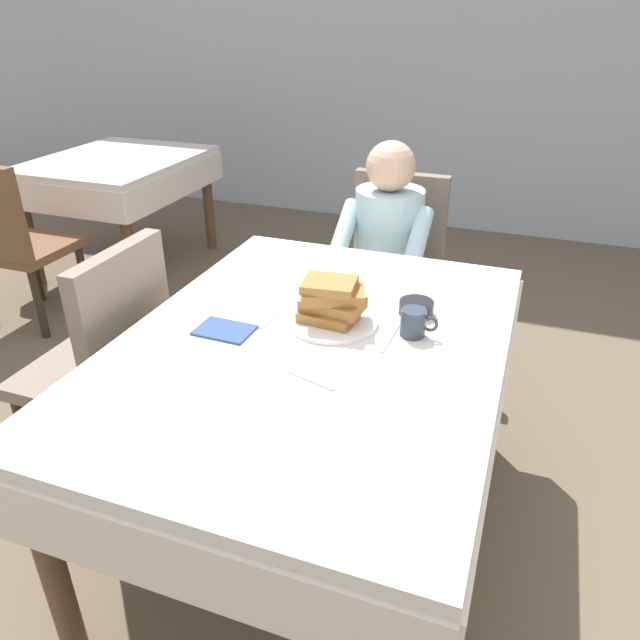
{
  "coord_description": "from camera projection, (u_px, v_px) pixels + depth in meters",
  "views": [
    {
      "loc": [
        0.55,
        -1.44,
        1.62
      ],
      "look_at": [
        0.01,
        0.03,
        0.79
      ],
      "focal_mm": 33.79,
      "sensor_mm": 36.0,
      "label": 1
    }
  ],
  "objects": [
    {
      "name": "background_chair_empty",
      "position": [
        9.0,
        236.0,
        3.17
      ],
      "size": [
        0.44,
        0.45,
        0.93
      ],
      "color": "brown",
      "rests_on": "ground"
    },
    {
      "name": "chair_diner",
      "position": [
        392.0,
        262.0,
        2.86
      ],
      "size": [
        0.44,
        0.45,
        0.93
      ],
      "rotation": [
        0.0,
        0.0,
        3.14
      ],
      "color": "#7A6B5B",
      "rests_on": "ground"
    },
    {
      "name": "cup_coffee",
      "position": [
        414.0,
        323.0,
        1.78
      ],
      "size": [
        0.11,
        0.08,
        0.08
      ],
      "color": "#333D4C",
      "rests_on": "dining_table_main"
    },
    {
      "name": "chair_left_side",
      "position": [
        108.0,
        354.0,
        2.11
      ],
      "size": [
        0.45,
        0.44,
        0.93
      ],
      "rotation": [
        0.0,
        0.0,
        1.57
      ],
      "color": "#7A6B5B",
      "rests_on": "ground"
    },
    {
      "name": "back_wall",
      "position": [
        484.0,
        5.0,
        4.2
      ],
      "size": [
        12.0,
        0.16,
        3.2
      ],
      "primitive_type": "cube",
      "color": "#B2B7C1",
      "rests_on": "ground"
    },
    {
      "name": "bowl_butter",
      "position": [
        416.0,
        308.0,
        1.91
      ],
      "size": [
        0.11,
        0.11,
        0.04
      ],
      "primitive_type": "cylinder",
      "color": "black",
      "rests_on": "dining_table_main"
    },
    {
      "name": "knife_right_of_plate",
      "position": [
        391.0,
        336.0,
        1.79
      ],
      "size": [
        0.02,
        0.2,
        0.0
      ],
      "primitive_type": "cube",
      "rotation": [
        0.0,
        0.0,
        1.52
      ],
      "color": "silver",
      "rests_on": "dining_table_main"
    },
    {
      "name": "breakfast_stack",
      "position": [
        331.0,
        300.0,
        1.83
      ],
      "size": [
        0.22,
        0.17,
        0.13
      ],
      "color": "#A36B33",
      "rests_on": "plate_breakfast"
    },
    {
      "name": "background_table_far",
      "position": [
        118.0,
        176.0,
        3.91
      ],
      "size": [
        0.92,
        1.12,
        0.74
      ],
      "color": "silver",
      "rests_on": "ground"
    },
    {
      "name": "napkin_folded",
      "position": [
        225.0,
        330.0,
        1.82
      ],
      "size": [
        0.17,
        0.13,
        0.01
      ],
      "primitive_type": "cube",
      "rotation": [
        0.0,
        0.0,
        -0.03
      ],
      "color": "#334C7F",
      "rests_on": "dining_table_main"
    },
    {
      "name": "fork_left_of_plate",
      "position": [
        274.0,
        316.0,
        1.91
      ],
      "size": [
        0.03,
        0.18,
        0.0
      ],
      "primitive_type": "cube",
      "rotation": [
        0.0,
        0.0,
        1.5
      ],
      "color": "silver",
      "rests_on": "dining_table_main"
    },
    {
      "name": "ground_plane",
      "position": [
        313.0,
        521.0,
        2.13
      ],
      "size": [
        14.0,
        14.0,
        0.0
      ],
      "primitive_type": "plane",
      "color": "brown"
    },
    {
      "name": "dining_table_main",
      "position": [
        312.0,
        365.0,
        1.82
      ],
      "size": [
        1.12,
        1.52,
        0.74
      ],
      "color": "silver",
      "rests_on": "ground"
    },
    {
      "name": "plate_breakfast",
      "position": [
        333.0,
        321.0,
        1.86
      ],
      "size": [
        0.28,
        0.28,
        0.02
      ],
      "primitive_type": "cylinder",
      "color": "white",
      "rests_on": "dining_table_main"
    },
    {
      "name": "spoon_near_edge",
      "position": [
        311.0,
        380.0,
        1.59
      ],
      "size": [
        0.15,
        0.06,
        0.0
      ],
      "primitive_type": "cube",
      "rotation": [
        0.0,
        0.0,
        -0.29
      ],
      "color": "silver",
      "rests_on": "dining_table_main"
    },
    {
      "name": "diner_person",
      "position": [
        386.0,
        245.0,
        2.67
      ],
      "size": [
        0.4,
        0.43,
        1.12
      ],
      "rotation": [
        0.0,
        0.0,
        3.14
      ],
      "color": "silver",
      "rests_on": "ground"
    }
  ]
}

